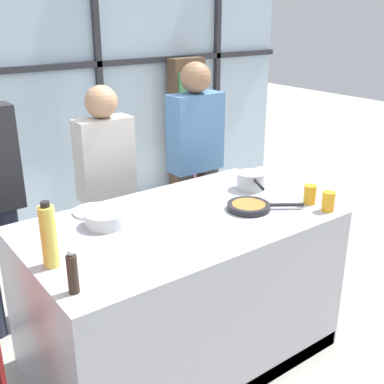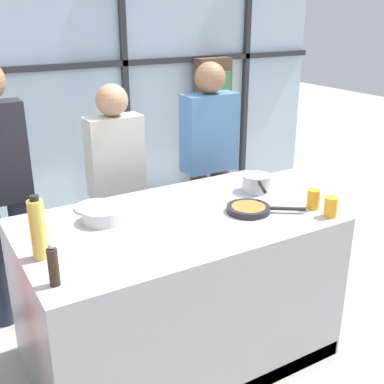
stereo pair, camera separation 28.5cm
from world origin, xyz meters
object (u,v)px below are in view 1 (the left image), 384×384
object	(u,v)px
spectator_center_right	(195,155)
juice_glass_near	(328,201)
saucepan	(251,180)
oil_bottle	(49,236)
juice_glass_far	(310,194)
frying_pan	(250,206)
mixing_bowl	(106,218)
spectator_center_left	(107,181)
pepper_grinder	(73,273)
white_plate	(94,211)

from	to	relation	value
spectator_center_right	juice_glass_near	world-z (taller)	spectator_center_right
spectator_center_right	saucepan	world-z (taller)	spectator_center_right
oil_bottle	juice_glass_near	world-z (taller)	oil_bottle
juice_glass_near	juice_glass_far	size ratio (longest dim) A/B	1.00
saucepan	spectator_center_right	bearing A→B (deg)	80.59
frying_pan	mixing_bowl	world-z (taller)	mixing_bowl
juice_glass_near	spectator_center_left	bearing A→B (deg)	120.62
frying_pan	pepper_grinder	world-z (taller)	pepper_grinder
white_plate	saucepan	bearing A→B (deg)	-14.87
white_plate	mixing_bowl	size ratio (longest dim) A/B	1.07
frying_pan	spectator_center_left	bearing A→B (deg)	112.25
saucepan	juice_glass_near	distance (m)	0.55
pepper_grinder	white_plate	bearing A→B (deg)	58.57
spectator_center_right	juice_glass_far	xyz separation A→B (m)	(-0.01, -1.18, 0.03)
juice_glass_near	saucepan	bearing A→B (deg)	102.18
spectator_center_left	saucepan	distance (m)	1.02
spectator_center_left	juice_glass_near	bearing A→B (deg)	120.62
spectator_center_right	spectator_center_left	bearing A→B (deg)	0.00
white_plate	juice_glass_far	size ratio (longest dim) A/B	2.13
mixing_bowl	pepper_grinder	size ratio (longest dim) A/B	1.16
saucepan	juice_glass_far	xyz separation A→B (m)	(0.12, -0.40, -0.00)
juice_glass_near	pepper_grinder	bearing A→B (deg)	177.28
spectator_center_right	pepper_grinder	distance (m)	2.01
oil_bottle	spectator_center_left	bearing A→B (deg)	51.16
frying_pan	mixing_bowl	xyz separation A→B (m)	(-0.79, 0.31, 0.02)
frying_pan	pepper_grinder	bearing A→B (deg)	-169.99
frying_pan	mixing_bowl	distance (m)	0.85
oil_bottle	pepper_grinder	size ratio (longest dim) A/B	1.60
spectator_center_right	pepper_grinder	world-z (taller)	spectator_center_right
oil_bottle	pepper_grinder	bearing A→B (deg)	-92.09
juice_glass_far	white_plate	bearing A→B (deg)	149.26
mixing_bowl	juice_glass_near	distance (m)	1.30
spectator_center_left	spectator_center_right	size ratio (longest dim) A/B	0.94
spectator_center_right	saucepan	bearing A→B (deg)	80.59
mixing_bowl	juice_glass_near	world-z (taller)	juice_glass_near
spectator_center_left	white_plate	size ratio (longest dim) A/B	6.38
mixing_bowl	oil_bottle	xyz separation A→B (m)	(-0.41, -0.25, 0.11)
spectator_center_right	saucepan	size ratio (longest dim) A/B	5.14
white_plate	oil_bottle	size ratio (longest dim) A/B	0.78
spectator_center_left	white_plate	world-z (taller)	spectator_center_left
juice_glass_far	oil_bottle	bearing A→B (deg)	172.37
saucepan	juice_glass_near	size ratio (longest dim) A/B	2.81
saucepan	pepper_grinder	world-z (taller)	pepper_grinder
white_plate	pepper_grinder	bearing A→B (deg)	-121.43
spectator_center_right	white_plate	size ratio (longest dim) A/B	6.80
juice_glass_near	juice_glass_far	world-z (taller)	same
white_plate	pepper_grinder	world-z (taller)	pepper_grinder
spectator_center_right	white_plate	world-z (taller)	spectator_center_right
saucepan	white_plate	distance (m)	1.04
saucepan	frying_pan	bearing A→B (deg)	-133.81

